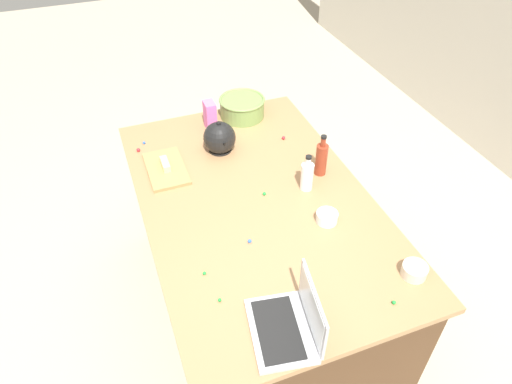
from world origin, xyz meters
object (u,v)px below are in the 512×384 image
butter_stick_left (165,164)px  bottle_vinegar (307,176)px  cutting_board (166,169)px  ramekin_medium (414,271)px  laptop (291,323)px  ramekin_small (327,217)px  candy_bag (210,115)px  mixing_bowl_large (242,107)px  bottle_soy (321,159)px  kettle (220,138)px

butter_stick_left → bottle_vinegar: bearing=57.8°
cutting_board → ramekin_medium: ramekin_medium is taller
bottle_vinegar → laptop: bearing=-29.3°
ramekin_small → candy_bag: 0.99m
cutting_board → mixing_bowl_large: bearing=123.3°
bottle_vinegar → ramekin_small: bearing=-2.7°
laptop → bottle_vinegar: bearing=150.7°
mixing_bowl_large → bottle_soy: bottle_soy is taller
bottle_vinegar → butter_stick_left: bearing=-122.2°
mixing_bowl_large → cutting_board: bearing=-56.7°
butter_stick_left → candy_bag: bearing=131.9°
candy_bag → ramekin_medium: bearing=19.3°
bottle_soy → cutting_board: bottle_soy is taller
mixing_bowl_large → ramekin_medium: bearing=10.3°
bottle_vinegar → ramekin_small: (0.25, -0.01, -0.05)m
mixing_bowl_large → bottle_vinegar: 0.76m
mixing_bowl_large → butter_stick_left: 0.66m
mixing_bowl_large → kettle: size_ratio=1.30×
ramekin_medium → cutting_board: bearing=-142.4°
mixing_bowl_large → cutting_board: (0.36, -0.55, -0.05)m
cutting_board → ramekin_small: (0.64, 0.62, 0.02)m
laptop → butter_stick_left: laptop is taller
bottle_soy → mixing_bowl_large: bearing=-163.7°
mixing_bowl_large → bottle_soy: size_ratio=1.19×
ramekin_small → cutting_board: bearing=-136.0°
cutting_board → butter_stick_left: (-0.01, 0.00, 0.03)m
ramekin_small → bottle_soy: bearing=158.5°
bottle_vinegar → ramekin_medium: size_ratio=1.89×
cutting_board → laptop: bearing=11.6°
laptop → kettle: bearing=175.5°
kettle → butter_stick_left: 0.33m
cutting_board → candy_bag: (-0.31, 0.34, 0.08)m
bottle_vinegar → candy_bag: size_ratio=1.18×
mixing_bowl_large → ramekin_small: (1.01, 0.06, -0.04)m
cutting_board → bottle_soy: bearing=67.7°
ramekin_small → candy_bag: size_ratio=0.59×
bottle_vinegar → kettle: bearing=-146.5°
kettle → butter_stick_left: kettle is taller
kettle → candy_bag: kettle is taller
mixing_bowl_large → ramekin_small: 1.01m
mixing_bowl_large → butter_stick_left: bearing=-57.1°
mixing_bowl_large → candy_bag: size_ratio=1.64×
butter_stick_left → laptop: bearing=11.6°
kettle → ramekin_medium: size_ratio=2.02×
bottle_vinegar → candy_bag: bottle_vinegar is taller
laptop → mixing_bowl_large: bearing=167.5°
bottle_soy → bottle_vinegar: bearing=-54.7°
ramekin_medium → candy_bag: (-1.36, -0.48, 0.06)m
bottle_soy → kettle: bearing=-131.6°
mixing_bowl_large → ramekin_medium: 1.44m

